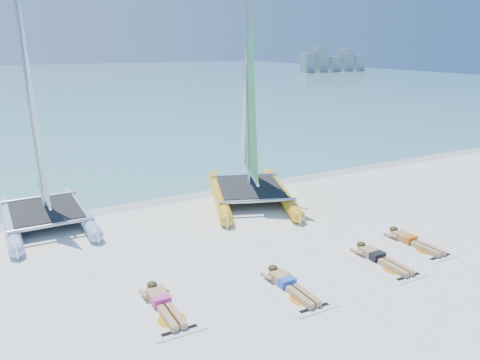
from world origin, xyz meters
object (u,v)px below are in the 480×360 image
at_px(catamaran_blue, 39,157).
at_px(sunbather_a, 162,302).
at_px(catamaran_yellow, 248,131).
at_px(towel_b, 293,292).
at_px(sunbather_d, 411,240).
at_px(sunbather_c, 379,257).
at_px(sunbather_b, 288,283).
at_px(towel_a, 166,311).
at_px(towel_c, 384,264).
at_px(towel_d, 416,246).

xyz_separation_m(catamaran_blue, sunbather_a, (1.45, -6.19, -1.87)).
xyz_separation_m(catamaran_yellow, towel_b, (-2.48, -6.37, -2.28)).
relative_size(catamaran_yellow, sunbather_a, 4.22).
xyz_separation_m(sunbather_a, sunbather_d, (6.89, -0.20, 0.00)).
xyz_separation_m(sunbather_a, sunbather_c, (5.38, -0.55, 0.00)).
height_order(sunbather_b, sunbather_c, same).
height_order(towel_a, towel_c, same).
bearing_deg(sunbather_d, catamaran_yellow, 106.66).
bearing_deg(catamaran_blue, towel_a, -77.67).
distance_m(sunbather_b, sunbather_d, 4.23).
xyz_separation_m(towel_a, towel_d, (6.89, -0.20, 0.00)).
height_order(towel_a, sunbather_b, sunbather_b).
height_order(catamaran_yellow, sunbather_b, catamaran_yellow).
height_order(towel_d, sunbather_d, sunbather_d).
bearing_deg(towel_c, sunbather_a, 172.13).
relative_size(sunbather_b, sunbather_d, 1.00).
distance_m(towel_b, towel_c, 2.70).
height_order(towel_c, towel_d, same).
relative_size(towel_c, towel_d, 1.00).
relative_size(catamaran_yellow, sunbather_b, 4.22).
bearing_deg(catamaran_blue, towel_b, -59.83).
relative_size(towel_a, towel_c, 1.00).
distance_m(towel_c, sunbather_c, 0.22).
bearing_deg(towel_a, sunbather_a, 90.00).
height_order(towel_b, sunbather_c, sunbather_c).
xyz_separation_m(sunbather_c, towel_d, (1.51, 0.16, -0.11)).
distance_m(towel_b, sunbather_d, 4.26).
height_order(towel_b, sunbather_d, sunbather_d).
height_order(catamaran_yellow, towel_c, catamaran_yellow).
bearing_deg(sunbather_c, catamaran_yellow, 92.04).
bearing_deg(catamaran_blue, towel_c, -45.92).
height_order(sunbather_b, towel_d, sunbather_b).
distance_m(sunbather_a, sunbather_c, 5.41).
bearing_deg(sunbather_d, catamaran_blue, 142.58).
xyz_separation_m(sunbather_b, towel_c, (2.70, -0.16, -0.11)).
distance_m(catamaran_blue, towel_c, 9.93).
relative_size(towel_a, sunbather_c, 1.07).
bearing_deg(towel_b, catamaran_blue, 120.69).
relative_size(sunbather_a, towel_c, 0.93).
height_order(catamaran_blue, sunbather_b, catamaran_blue).
relative_size(catamaran_yellow, sunbather_d, 4.22).
relative_size(catamaran_yellow, sunbather_c, 4.22).
height_order(catamaran_blue, sunbather_c, catamaran_blue).
relative_size(towel_a, sunbather_a, 1.07).
distance_m(towel_b, towel_d, 4.23).
distance_m(catamaran_yellow, sunbather_d, 6.43).
xyz_separation_m(sunbather_b, sunbather_d, (4.22, 0.38, 0.00)).
xyz_separation_m(catamaran_yellow, towel_c, (0.22, -6.34, -2.28)).
height_order(towel_b, towel_c, same).
xyz_separation_m(towel_b, sunbather_c, (2.70, 0.22, 0.11)).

